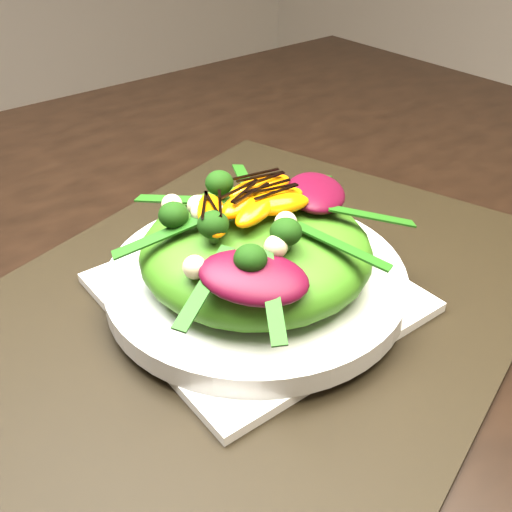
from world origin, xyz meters
TOP-DOWN VIEW (x-y plane):
  - dining_table at (0.00, 0.00)m, footprint 1.60×0.90m
  - placemat at (0.10, -0.15)m, footprint 0.64×0.55m
  - plate_base at (0.10, -0.15)m, footprint 0.24×0.24m
  - salad_bowl at (0.10, -0.15)m, footprint 0.30×0.30m
  - lettuce_mound at (0.10, -0.15)m, footprint 0.25×0.25m
  - radicchio_leaf at (0.16, -0.16)m, footprint 0.09×0.09m
  - orange_segment at (0.10, -0.13)m, footprint 0.06×0.05m
  - broccoli_floret at (0.04, -0.13)m, footprint 0.03×0.03m
  - macadamia_nut at (0.13, -0.19)m, footprint 0.02×0.02m
  - balsamic_drizzle at (0.10, -0.13)m, footprint 0.05×0.02m

SIDE VIEW (x-z plane):
  - dining_table at x=0.00m, z-range 0.35..1.10m
  - placemat at x=0.10m, z-range 0.75..0.75m
  - plate_base at x=0.10m, z-range 0.75..0.76m
  - salad_bowl at x=0.10m, z-range 0.76..0.78m
  - lettuce_mound at x=0.10m, z-range 0.77..0.84m
  - radicchio_leaf at x=0.16m, z-range 0.83..0.85m
  - macadamia_nut at x=0.13m, z-range 0.83..0.85m
  - orange_segment at x=0.10m, z-range 0.83..0.85m
  - broccoli_floret at x=0.04m, z-range 0.83..0.86m
  - balsamic_drizzle at x=0.10m, z-range 0.85..0.85m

